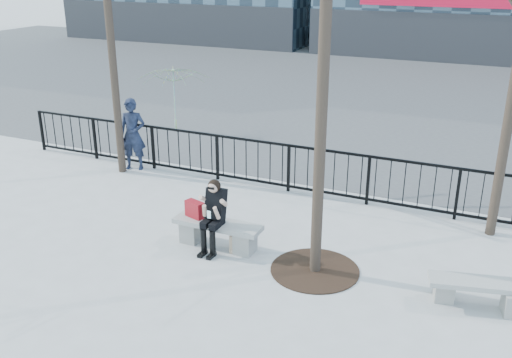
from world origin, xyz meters
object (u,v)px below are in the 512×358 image
at_px(seated_woman, 213,216).
at_px(standing_man, 133,134).
at_px(bench_second, 479,291).
at_px(bench_main, 218,231).

relative_size(seated_woman, standing_man, 0.75).
height_order(bench_second, seated_woman, seated_woman).
bearing_deg(standing_man, bench_main, -54.57).
bearing_deg(bench_second, standing_man, 147.18).
distance_m(seated_woman, standing_man, 4.85).
bearing_deg(standing_man, seated_woman, -56.10).
bearing_deg(standing_man, bench_second, -37.55).
relative_size(bench_main, standing_man, 0.93).
bearing_deg(seated_woman, standing_man, 142.31).
xyz_separation_m(bench_main, seated_woman, (0.00, -0.16, 0.37)).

